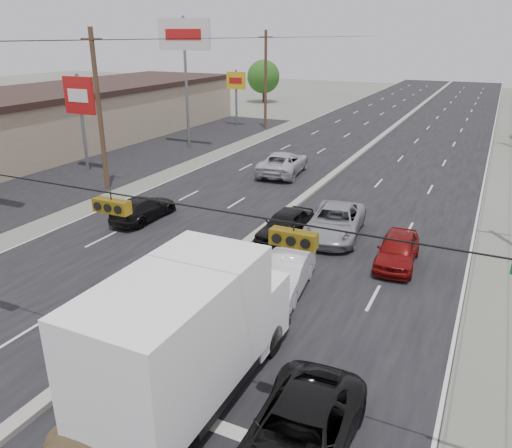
% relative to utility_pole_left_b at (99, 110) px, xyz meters
% --- Properties ---
extents(ground, '(200.00, 200.00, 0.00)m').
position_rel_utility_pole_left_b_xyz_m(ground, '(12.50, -15.00, -5.11)').
color(ground, '#606356').
rests_on(ground, ground).
extents(road_surface, '(20.00, 160.00, 0.02)m').
position_rel_utility_pole_left_b_xyz_m(road_surface, '(12.50, 15.00, -5.11)').
color(road_surface, black).
rests_on(road_surface, ground).
extents(center_median, '(0.50, 160.00, 0.20)m').
position_rel_utility_pole_left_b_xyz_m(center_median, '(12.50, 15.00, -5.01)').
color(center_median, gray).
rests_on(center_median, ground).
extents(strip_mall, '(12.00, 42.00, 4.60)m').
position_rel_utility_pole_left_b_xyz_m(strip_mall, '(-13.50, 10.00, -2.81)').
color(strip_mall, tan).
rests_on(strip_mall, ground).
extents(parking_lot, '(10.00, 42.00, 0.02)m').
position_rel_utility_pole_left_b_xyz_m(parking_lot, '(-4.50, 10.00, -5.11)').
color(parking_lot, black).
rests_on(parking_lot, ground).
extents(utility_pole_left_b, '(1.60, 0.30, 10.00)m').
position_rel_utility_pole_left_b_xyz_m(utility_pole_left_b, '(0.00, 0.00, 0.00)').
color(utility_pole_left_b, '#422D1E').
rests_on(utility_pole_left_b, ground).
extents(utility_pole_left_c, '(1.60, 0.30, 10.00)m').
position_rel_utility_pole_left_b_xyz_m(utility_pole_left_c, '(0.00, 25.00, 0.00)').
color(utility_pole_left_c, '#422D1E').
rests_on(utility_pole_left_c, ground).
extents(traffic_signals, '(25.00, 0.30, 0.54)m').
position_rel_utility_pole_left_b_xyz_m(traffic_signals, '(13.90, -15.00, 0.39)').
color(traffic_signals, black).
rests_on(traffic_signals, ground).
extents(pole_sign_mid, '(2.60, 0.25, 7.00)m').
position_rel_utility_pole_left_b_xyz_m(pole_sign_mid, '(-4.50, 3.00, 0.01)').
color(pole_sign_mid, slate).
rests_on(pole_sign_mid, ground).
extents(pole_sign_billboard, '(5.00, 0.25, 11.00)m').
position_rel_utility_pole_left_b_xyz_m(pole_sign_billboard, '(-2.00, 13.00, 3.76)').
color(pole_sign_billboard, slate).
rests_on(pole_sign_billboard, ground).
extents(pole_sign_far, '(2.20, 0.25, 6.00)m').
position_rel_utility_pole_left_b_xyz_m(pole_sign_far, '(-3.50, 25.00, -0.70)').
color(pole_sign_far, slate).
rests_on(pole_sign_far, ground).
extents(tree_left_far, '(4.80, 4.80, 6.12)m').
position_rel_utility_pole_left_b_xyz_m(tree_left_far, '(-9.50, 45.00, -1.39)').
color(tree_left_far, '#382619').
rests_on(tree_left_far, ground).
extents(box_truck, '(2.83, 7.91, 4.01)m').
position_rel_utility_pole_left_b_xyz_m(box_truck, '(16.00, -14.73, -3.05)').
color(box_truck, black).
rests_on(box_truck, ground).
extents(tan_sedan, '(2.87, 5.90, 1.65)m').
position_rel_utility_pole_left_b_xyz_m(tan_sedan, '(15.22, -16.14, -4.28)').
color(tan_sedan, olive).
rests_on(tan_sedan, ground).
extents(red_sedan, '(1.73, 3.97, 1.27)m').
position_rel_utility_pole_left_b_xyz_m(red_sedan, '(14.00, -10.87, -4.47)').
color(red_sedan, maroon).
rests_on(red_sedan, ground).
extents(black_suv, '(2.61, 5.28, 1.44)m').
position_rel_utility_pole_left_b_xyz_m(black_suv, '(19.50, -15.63, -4.39)').
color(black_suv, black).
rests_on(black_suv, ground).
extents(queue_car_a, '(1.97, 4.33, 1.44)m').
position_rel_utility_pole_left_b_xyz_m(queue_car_a, '(13.90, -2.86, -4.39)').
color(queue_car_a, black).
rests_on(queue_car_a, ground).
extents(queue_car_b, '(2.00, 4.45, 1.42)m').
position_rel_utility_pole_left_b_xyz_m(queue_car_b, '(16.00, -7.96, -4.40)').
color(queue_car_b, silver).
rests_on(queue_car_b, ground).
extents(queue_car_c, '(3.12, 5.68, 1.51)m').
position_rel_utility_pole_left_b_xyz_m(queue_car_c, '(16.02, -1.49, -4.35)').
color(queue_car_c, '#939599').
rests_on(queue_car_c, ground).
extents(queue_car_e, '(1.86, 4.18, 1.40)m').
position_rel_utility_pole_left_b_xyz_m(queue_car_e, '(19.50, -3.53, -4.41)').
color(queue_car_e, maroon).
rests_on(queue_car_e, ground).
extents(oncoming_near, '(1.81, 4.40, 1.27)m').
position_rel_utility_pole_left_b_xyz_m(oncoming_near, '(5.84, -3.72, -4.47)').
color(oncoming_near, black).
rests_on(oncoming_near, ground).
extents(oncoming_far, '(3.36, 6.13, 1.63)m').
position_rel_utility_pole_left_b_xyz_m(oncoming_far, '(9.02, 8.45, -4.29)').
color(oncoming_far, '#B9BBC2').
rests_on(oncoming_far, ground).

